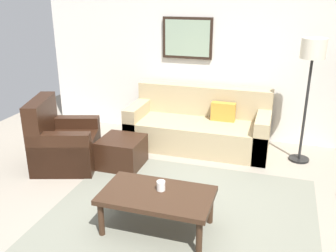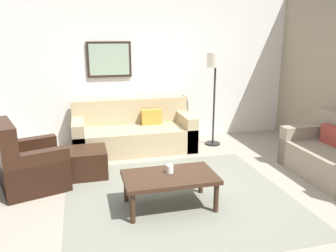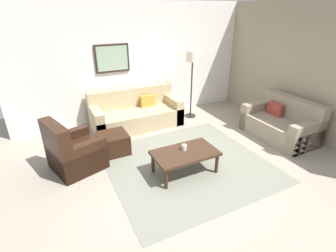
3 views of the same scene
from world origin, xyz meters
TOP-DOWN VIEW (x-y plane):
  - ground_plane at (0.00, 0.00)m, footprint 8.00×8.00m
  - rear_partition at (0.00, 2.60)m, footprint 6.00×0.12m
  - area_rug at (0.00, 0.00)m, footprint 2.81×2.66m
  - couch_main at (-0.25, 2.09)m, footprint 2.11×0.93m
  - armchair_leather at (-1.89, 0.78)m, footprint 1.00×1.00m
  - ottoman at (-1.10, 1.03)m, footprint 0.56×0.56m
  - coffee_table at (-0.17, -0.19)m, footprint 1.10×0.64m
  - cup at (-0.15, -0.12)m, footprint 0.09×0.09m
  - lamp_standing at (1.23, 1.94)m, footprint 0.32×0.32m
  - framed_artwork at (-0.59, 2.51)m, footprint 0.79×0.04m

SIDE VIEW (x-z plane):
  - ground_plane at x=0.00m, z-range 0.00..0.00m
  - area_rug at x=0.00m, z-range 0.00..0.01m
  - ottoman at x=-1.10m, z-range 0.00..0.40m
  - couch_main at x=-0.25m, z-range -0.14..0.74m
  - armchair_leather at x=-1.89m, z-range -0.17..0.78m
  - coffee_table at x=-0.17m, z-range 0.15..0.56m
  - cup at x=-0.15m, z-range 0.41..0.51m
  - rear_partition at x=0.00m, z-range 0.00..2.80m
  - lamp_standing at x=1.23m, z-range 0.55..2.26m
  - framed_artwork at x=-0.59m, z-range 1.26..1.89m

